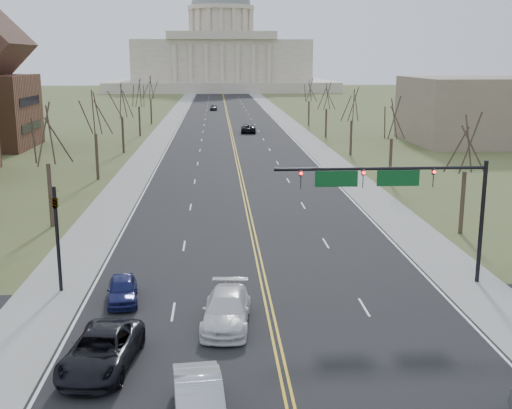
{
  "coord_description": "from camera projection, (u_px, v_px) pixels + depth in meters",
  "views": [
    {
      "loc": [
        -2.65,
        -21.26,
        12.78
      ],
      "look_at": [
        0.02,
        21.57,
        3.0
      ],
      "focal_mm": 45.0,
      "sensor_mm": 36.0,
      "label": 1
    }
  ],
  "objects": [
    {
      "name": "tree_l_3",
      "position": [
        139.0,
        94.0,
        106.84
      ],
      "size": [
        3.96,
        3.96,
        9.0
      ],
      "color": "#34291F",
      "rests_on": "ground"
    },
    {
      "name": "center_line",
      "position": [
        229.0,
        123.0,
        130.73
      ],
      "size": [
        0.42,
        380.0,
        0.01
      ],
      "primitive_type": "cube",
      "color": "gold",
      "rests_on": "road"
    },
    {
      "name": "tree_r_4",
      "position": [
        309.0,
        91.0,
        124.38
      ],
      "size": [
        3.74,
        3.74,
        8.5
      ],
      "color": "#34291F",
      "rests_on": "ground"
    },
    {
      "name": "car_far_sb",
      "position": [
        214.0,
        107.0,
        162.05
      ],
      "size": [
        1.89,
        4.43,
        1.49
      ],
      "primitive_type": "imported",
      "rotation": [
        0.0,
        0.0,
        -0.03
      ],
      "color": "#45464B",
      "rests_on": "road"
    },
    {
      "name": "signal_left",
      "position": [
        57.0,
        227.0,
        35.3
      ],
      "size": [
        0.32,
        0.36,
        6.0
      ],
      "color": "black",
      "rests_on": "ground"
    },
    {
      "name": "edge_line_right",
      "position": [
        277.0,
        122.0,
        131.32
      ],
      "size": [
        0.15,
        380.0,
        0.01
      ],
      "primitive_type": "cube",
      "color": "silver",
      "rests_on": "road"
    },
    {
      "name": "car_sb_outer_lead",
      "position": [
        101.0,
        350.0,
        26.93
      ],
      "size": [
        3.33,
        6.01,
        1.59
      ],
      "primitive_type": "imported",
      "rotation": [
        0.0,
        0.0,
        -0.12
      ],
      "color": "black",
      "rests_on": "road"
    },
    {
      "name": "car_far_nb",
      "position": [
        248.0,
        128.0,
        113.12
      ],
      "size": [
        2.78,
        5.63,
        1.54
      ],
      "primitive_type": "imported",
      "rotation": [
        0.0,
        0.0,
        3.1
      ],
      "color": "black",
      "rests_on": "road"
    },
    {
      "name": "edge_line_left",
      "position": [
        181.0,
        123.0,
        130.13
      ],
      "size": [
        0.15,
        380.0,
        0.01
      ],
      "primitive_type": "cube",
      "color": "silver",
      "rests_on": "road"
    },
    {
      "name": "tree_l_4",
      "position": [
        150.0,
        89.0,
        126.3
      ],
      "size": [
        3.96,
        3.96,
        9.0
      ],
      "color": "#34291F",
      "rests_on": "ground"
    },
    {
      "name": "cross_road",
      "position": [
        277.0,
        343.0,
        29.53
      ],
      "size": [
        120.0,
        14.0,
        0.01
      ],
      "primitive_type": "cube",
      "color": "black",
      "rests_on": "ground"
    },
    {
      "name": "tree_r_3",
      "position": [
        327.0,
        98.0,
        104.91
      ],
      "size": [
        3.74,
        3.74,
        8.5
      ],
      "color": "#34291F",
      "rests_on": "ground"
    },
    {
      "name": "tree_l_2",
      "position": [
        121.0,
        102.0,
        87.38
      ],
      "size": [
        3.96,
        3.96,
        9.0
      ],
      "color": "#34291F",
      "rests_on": "ground"
    },
    {
      "name": "car_sb_inner_second",
      "position": [
        227.0,
        310.0,
        31.28
      ],
      "size": [
        2.74,
        5.67,
        1.59
      ],
      "primitive_type": "imported",
      "rotation": [
        0.0,
        0.0,
        -0.1
      ],
      "color": "silver",
      "rests_on": "road"
    },
    {
      "name": "road",
      "position": [
        229.0,
        123.0,
        130.73
      ],
      "size": [
        20.0,
        380.0,
        0.01
      ],
      "primitive_type": "cube",
      "color": "black",
      "rests_on": "ground"
    },
    {
      "name": "tree_r_1",
      "position": [
        392.0,
        121.0,
        65.99
      ],
      "size": [
        3.74,
        3.74,
        8.5
      ],
      "color": "#34291F",
      "rests_on": "ground"
    },
    {
      "name": "car_sb_inner_lead",
      "position": [
        199.0,
        402.0,
        22.87
      ],
      "size": [
        2.21,
        5.08,
        1.63
      ],
      "primitive_type": "imported",
      "rotation": [
        0.0,
        0.0,
        0.1
      ],
      "color": "#ADB0B6",
      "rests_on": "road"
    },
    {
      "name": "bldg_right_mass",
      "position": [
        492.0,
        110.0,
        98.96
      ],
      "size": [
        25.0,
        20.0,
        10.0
      ],
      "primitive_type": "cube",
      "color": "#756753",
      "rests_on": "ground"
    },
    {
      "name": "sidewalk_left",
      "position": [
        170.0,
        123.0,
        130.0
      ],
      "size": [
        4.0,
        380.0,
        0.03
      ],
      "primitive_type": "cube",
      "color": "gray",
      "rests_on": "ground"
    },
    {
      "name": "capitol",
      "position": [
        222.0,
        55.0,
        263.72
      ],
      "size": [
        90.0,
        60.0,
        50.0
      ],
      "color": "beige",
      "rests_on": "ground"
    },
    {
      "name": "tree_r_0",
      "position": [
        467.0,
        147.0,
        46.53
      ],
      "size": [
        3.74,
        3.74,
        8.5
      ],
      "color": "#34291F",
      "rests_on": "ground"
    },
    {
      "name": "tree_l_1",
      "position": [
        95.0,
        115.0,
        67.92
      ],
      "size": [
        3.96,
        3.96,
        9.0
      ],
      "color": "#34291F",
      "rests_on": "ground"
    },
    {
      "name": "signal_mast",
      "position": [
        397.0,
        187.0,
        36.0
      ],
      "size": [
        12.12,
        0.44,
        7.2
      ],
      "color": "black",
      "rests_on": "ground"
    },
    {
      "name": "car_sb_outer_second",
      "position": [
        122.0,
        290.0,
        34.36
      ],
      "size": [
        2.04,
        4.09,
        1.34
      ],
      "primitive_type": "imported",
      "rotation": [
        0.0,
        0.0,
        0.12
      ],
      "color": "navy",
      "rests_on": "road"
    },
    {
      "name": "tree_l_0",
      "position": [
        46.0,
        138.0,
        48.46
      ],
      "size": [
        3.96,
        3.96,
        9.0
      ],
      "color": "#34291F",
      "rests_on": "ground"
    },
    {
      "name": "tree_r_2",
      "position": [
        352.0,
        106.0,
        85.45
      ],
      "size": [
        3.74,
        3.74,
        8.5
      ],
      "color": "#34291F",
      "rests_on": "ground"
    },
    {
      "name": "sidewalk_right",
      "position": [
        287.0,
        122.0,
        131.45
      ],
      "size": [
        4.0,
        380.0,
        0.03
      ],
      "primitive_type": "cube",
      "color": "gray",
      "rests_on": "ground"
    }
  ]
}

